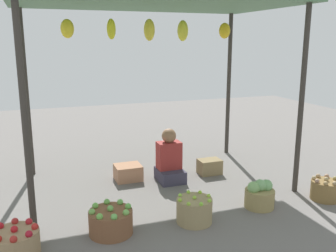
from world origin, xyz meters
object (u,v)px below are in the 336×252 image
basket_red_apples (15,242)px  basket_green_apples (111,221)px  wooden_crate_near_vendor (128,172)px  basket_potatoes (325,190)px  basket_cabbages (260,195)px  wooden_crate_stacked_rear (210,167)px  vendor_person (169,161)px  basket_limes (194,210)px

basket_red_apples → basket_green_apples: bearing=4.7°
basket_green_apples → wooden_crate_near_vendor: basket_green_apples is taller
basket_potatoes → wooden_crate_near_vendor: 2.72m
basket_cabbages → wooden_crate_stacked_rear: bearing=92.1°
vendor_person → basket_potatoes: vendor_person is taller
basket_green_apples → basket_cabbages: size_ratio=1.29×
basket_limes → wooden_crate_stacked_rear: size_ratio=1.19×
basket_red_apples → basket_potatoes: basket_potatoes is taller
basket_red_apples → basket_potatoes: (3.73, 0.00, 0.01)m
basket_red_apples → wooden_crate_stacked_rear: 3.08m
vendor_person → wooden_crate_near_vendor: vendor_person is taller
basket_red_apples → wooden_crate_stacked_rear: (2.75, 1.39, -0.01)m
basket_potatoes → wooden_crate_stacked_rear: 1.70m
basket_limes → wooden_crate_near_vendor: basket_limes is taller
wooden_crate_near_vendor → basket_potatoes: bearing=-35.0°
basket_potatoes → wooden_crate_stacked_rear: bearing=125.4°
basket_potatoes → wooden_crate_stacked_rear: basket_potatoes is taller
basket_cabbages → wooden_crate_near_vendor: size_ratio=0.95×
basket_red_apples → wooden_crate_stacked_rear: basket_red_apples is taller
wooden_crate_near_vendor → wooden_crate_stacked_rear: wooden_crate_stacked_rear is taller
basket_cabbages → basket_potatoes: (0.94, -0.09, -0.02)m
basket_limes → basket_potatoes: 1.85m
basket_limes → wooden_crate_near_vendor: 1.61m
basket_green_apples → basket_limes: size_ratio=1.15×
basket_limes → basket_cabbages: bearing=5.3°
basket_cabbages → basket_potatoes: size_ratio=1.00×
vendor_person → basket_cabbages: vendor_person is taller
vendor_person → basket_limes: (-0.19, -1.32, -0.16)m
wooden_crate_stacked_rear → basket_red_apples: bearing=-153.2°
basket_green_apples → wooden_crate_near_vendor: 1.59m
basket_potatoes → wooden_crate_near_vendor: (-2.23, 1.56, -0.02)m
wooden_crate_near_vendor → vendor_person: bearing=-22.5°
basket_red_apples → basket_cabbages: (2.80, 0.09, 0.03)m
basket_red_apples → basket_cabbages: 2.80m
basket_green_apples → wooden_crate_stacked_rear: 2.23m
vendor_person → basket_red_apples: vendor_person is taller
basket_red_apples → basket_green_apples: 0.95m
basket_red_apples → basket_potatoes: 3.73m
wooden_crate_near_vendor → wooden_crate_stacked_rear: size_ratio=1.12×
basket_green_apples → wooden_crate_stacked_rear: size_ratio=1.37×
vendor_person → basket_limes: size_ratio=1.92×
wooden_crate_near_vendor → basket_limes: bearing=-76.2°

